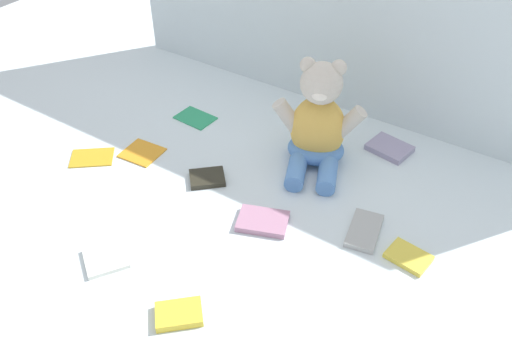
% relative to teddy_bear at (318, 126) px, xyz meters
% --- Properties ---
extents(ground_plane, '(3.20, 3.20, 0.00)m').
position_rel_teddy_bear_xyz_m(ground_plane, '(-0.06, -0.13, -0.11)').
color(ground_plane, silver).
extents(teddy_bear, '(0.25, 0.26, 0.30)m').
position_rel_teddy_bear_xyz_m(teddy_bear, '(0.00, 0.00, 0.00)').
color(teddy_bear, '#E5B24C').
rests_on(teddy_bear, ground_plane).
extents(book_case_0, '(0.11, 0.10, 0.01)m').
position_rel_teddy_bear_xyz_m(book_case_0, '(-0.42, -0.24, -0.11)').
color(book_case_0, orange).
rests_on(book_case_0, ground_plane).
extents(book_case_1, '(0.14, 0.12, 0.02)m').
position_rel_teddy_bear_xyz_m(book_case_1, '(0.01, -0.29, -0.10)').
color(book_case_1, '#AC7895').
rests_on(book_case_1, ground_plane).
extents(book_case_2, '(0.09, 0.14, 0.01)m').
position_rel_teddy_bear_xyz_m(book_case_2, '(0.23, -0.19, -0.11)').
color(book_case_2, '#A2A4A2').
rests_on(book_case_2, ground_plane).
extents(book_case_4, '(0.10, 0.08, 0.01)m').
position_rel_teddy_bear_xyz_m(book_case_4, '(0.35, -0.21, -0.11)').
color(book_case_4, yellow).
rests_on(book_case_4, ground_plane).
extents(book_case_5, '(0.14, 0.14, 0.01)m').
position_rel_teddy_bear_xyz_m(book_case_5, '(-0.53, -0.34, -0.11)').
color(book_case_5, gold).
rests_on(book_case_5, ground_plane).
extents(book_case_6, '(0.13, 0.13, 0.01)m').
position_rel_teddy_bear_xyz_m(book_case_6, '(-0.22, -0.58, -0.11)').
color(book_case_6, white).
rests_on(book_case_6, ground_plane).
extents(book_case_7, '(0.12, 0.12, 0.01)m').
position_rel_teddy_bear_xyz_m(book_case_7, '(-0.20, -0.23, -0.11)').
color(book_case_7, '#2A271C').
rests_on(book_case_7, ground_plane).
extents(book_case_8, '(0.13, 0.11, 0.02)m').
position_rel_teddy_bear_xyz_m(book_case_8, '(0.16, 0.15, -0.10)').
color(book_case_8, '#978DAD').
rests_on(book_case_8, ground_plane).
extents(book_case_9, '(0.11, 0.11, 0.02)m').
position_rel_teddy_bear_xyz_m(book_case_9, '(0.02, -0.61, -0.10)').
color(book_case_9, yellow).
rests_on(book_case_9, ground_plane).
extents(book_case_10, '(0.14, 0.14, 0.01)m').
position_rel_teddy_bear_xyz_m(book_case_10, '(-0.09, 0.15, -0.11)').
color(book_case_10, '#8DA2A7').
rests_on(book_case_10, ground_plane).
extents(book_case_12, '(0.12, 0.09, 0.01)m').
position_rel_teddy_bear_xyz_m(book_case_12, '(-0.41, -0.02, -0.11)').
color(book_case_12, '#279560').
rests_on(book_case_12, ground_plane).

